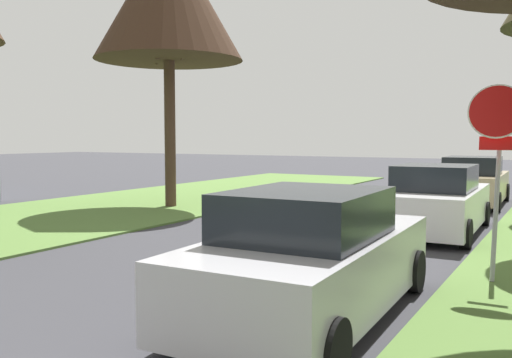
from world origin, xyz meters
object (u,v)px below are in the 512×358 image
at_px(stop_sign_far, 497,140).
at_px(parked_sedan_white, 436,202).
at_px(parked_sedan_silver, 311,258).
at_px(parked_sedan_tan, 473,183).

height_order(stop_sign_far, parked_sedan_white, stop_sign_far).
xyz_separation_m(stop_sign_far, parked_sedan_silver, (-1.74, -2.71, -1.43)).
xyz_separation_m(stop_sign_far, parked_sedan_tan, (-1.83, 10.25, -1.43)).
height_order(parked_sedan_silver, parked_sedan_tan, same).
xyz_separation_m(parked_sedan_silver, parked_sedan_white, (0.03, 6.87, 0.00)).
bearing_deg(parked_sedan_tan, parked_sedan_silver, -89.59).
bearing_deg(stop_sign_far, parked_sedan_silver, -122.69).
distance_m(parked_sedan_silver, parked_sedan_white, 6.87).
xyz_separation_m(parked_sedan_white, parked_sedan_tan, (-0.12, 6.09, 0.00)).
bearing_deg(parked_sedan_white, parked_sedan_silver, -90.24).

